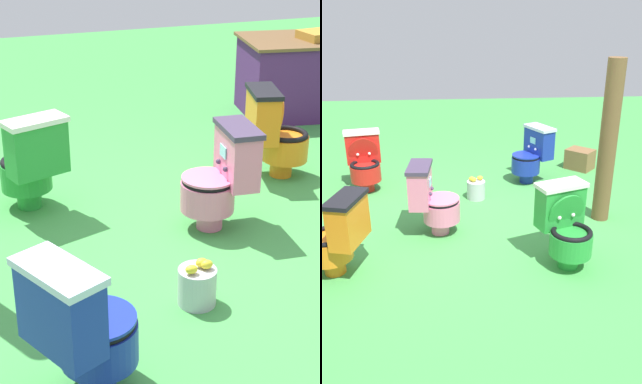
# 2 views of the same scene
# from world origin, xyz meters

# --- Properties ---
(ground) EXTENTS (14.00, 14.00, 0.00)m
(ground) POSITION_xyz_m (0.00, 0.00, 0.00)
(ground) COLOR #429947
(toilet_green) EXTENTS (0.54, 0.60, 0.73)m
(toilet_green) POSITION_xyz_m (-0.93, 0.89, 0.37)
(toilet_green) COLOR green
(toilet_green) RESTS_ON ground
(toilet_blue) EXTENTS (0.62, 0.58, 0.73)m
(toilet_blue) POSITION_xyz_m (-1.01, -1.13, 0.37)
(toilet_blue) COLOR #192D9E
(toilet_blue) RESTS_ON ground
(toilet_orange) EXTENTS (0.57, 0.51, 0.73)m
(toilet_orange) POSITION_xyz_m (1.00, 0.91, 0.37)
(toilet_orange) COLOR orange
(toilet_orange) RESTS_ON ground
(toilet_pink) EXTENTS (0.52, 0.45, 0.73)m
(toilet_pink) POSITION_xyz_m (0.24, 0.22, 0.37)
(toilet_pink) COLOR pink
(toilet_pink) RESTS_ON ground
(vendor_table) EXTENTS (1.57, 1.07, 0.85)m
(vendor_table) POSITION_xyz_m (2.15, 2.28, 0.39)
(vendor_table) COLOR #4C2360
(vendor_table) RESTS_ON ground
(lemon_bucket) EXTENTS (0.22, 0.22, 0.28)m
(lemon_bucket) POSITION_xyz_m (-0.25, -0.61, 0.12)
(lemon_bucket) COLOR #B7B7BF
(lemon_bucket) RESTS_ON ground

